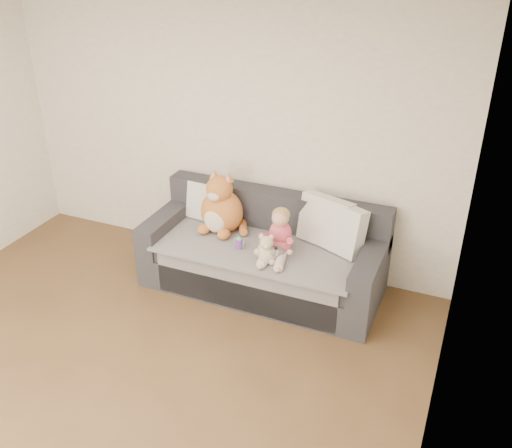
# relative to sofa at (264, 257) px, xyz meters

# --- Properties ---
(room_shell) EXTENTS (5.00, 5.00, 5.00)m
(room_shell) POSITION_rel_sofa_xyz_m (-0.56, -1.64, 0.99)
(room_shell) COLOR brown
(room_shell) RESTS_ON ground
(sofa) EXTENTS (2.20, 0.94, 0.85)m
(sofa) POSITION_rel_sofa_xyz_m (0.00, 0.00, 0.00)
(sofa) COLOR #2C2D32
(sofa) RESTS_ON ground
(cushion_left) EXTENTS (0.42, 0.23, 0.38)m
(cushion_left) POSITION_rel_sofa_xyz_m (-0.69, 0.21, 0.35)
(cushion_left) COLOR silver
(cushion_left) RESTS_ON sofa
(cushion_right_back) EXTENTS (0.53, 0.35, 0.46)m
(cushion_right_back) POSITION_rel_sofa_xyz_m (0.51, 0.20, 0.39)
(cushion_right_back) COLOR silver
(cushion_right_back) RESTS_ON sofa
(cushion_right_front) EXTENTS (0.52, 0.39, 0.45)m
(cushion_right_front) POSITION_rel_sofa_xyz_m (0.66, 0.14, 0.38)
(cushion_right_front) COLOR silver
(cushion_right_front) RESTS_ON sofa
(toddler) EXTENTS (0.32, 0.45, 0.45)m
(toddler) POSITION_rel_sofa_xyz_m (0.21, -0.16, 0.35)
(toddler) COLOR #DF4E57
(toddler) RESTS_ON sofa
(plush_cat) EXTENTS (0.50, 0.42, 0.63)m
(plush_cat) POSITION_rel_sofa_xyz_m (-0.46, 0.05, 0.39)
(plush_cat) COLOR #AD5426
(plush_cat) RESTS_ON sofa
(teddy_bear) EXTENTS (0.21, 0.17, 0.27)m
(teddy_bear) POSITION_rel_sofa_xyz_m (0.15, -0.32, 0.27)
(teddy_bear) COLOR beige
(teddy_bear) RESTS_ON sofa
(plush_cow) EXTENTS (0.13, 0.20, 0.16)m
(plush_cow) POSITION_rel_sofa_xyz_m (0.22, -0.25, 0.23)
(plush_cow) COLOR white
(plush_cow) RESTS_ON sofa
(sippy_cup) EXTENTS (0.11, 0.09, 0.13)m
(sippy_cup) POSITION_rel_sofa_xyz_m (-0.16, -0.20, 0.23)
(sippy_cup) COLOR purple
(sippy_cup) RESTS_ON sofa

